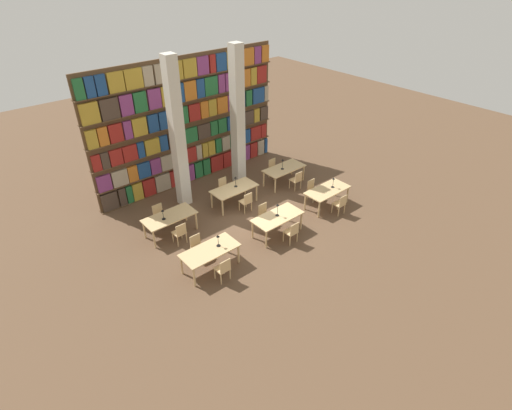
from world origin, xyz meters
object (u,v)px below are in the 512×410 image
reading_table_0 (210,252)px  chair_7 (159,215)px  chair_6 (180,232)px  reading_table_4 (234,190)px  desk_lamp_0 (218,239)px  desk_lamp_3 (163,213)px  pillar_left (177,136)px  reading_table_2 (327,191)px  chair_0 (223,269)px  desk_lamp_2 (333,181)px  desk_lamp_1 (278,208)px  chair_3 (265,214)px  chair_9 (224,187)px  reading_table_3 (170,218)px  chair_8 (246,201)px  pillar_center (238,118)px  desk_lamp_4 (236,180)px  reading_table_5 (284,170)px  chair_10 (296,180)px  reading_table_1 (277,218)px  chair_4 (340,204)px  desk_lamp_5 (283,162)px  chair_1 (197,246)px  chair_2 (292,232)px  chair_11 (274,168)px  chair_5 (313,189)px

reading_table_0 → chair_7: bearing=91.1°
chair_6 → reading_table_4: bearing=15.0°
desk_lamp_0 → desk_lamp_3: bearing=103.4°
pillar_left → reading_table_2: bearing=-42.6°
chair_0 → reading_table_2: bearing=8.0°
desk_lamp_2 → desk_lamp_1: bearing=-179.2°
reading_table_2 → desk_lamp_2: bearing=-1.9°
chair_0 → chair_6: 2.54m
chair_3 → chair_9: same height
reading_table_3 → chair_8: (3.08, -0.66, -0.22)m
pillar_center → chair_7: pillar_center is taller
chair_7 → desk_lamp_4: size_ratio=1.89×
desk_lamp_1 → reading_table_5: desk_lamp_1 is taller
reading_table_3 → chair_9: (3.08, 0.83, -0.22)m
reading_table_3 → chair_10: (5.88, -0.70, -0.22)m
desk_lamp_2 → chair_0: bearing=-172.5°
reading_table_1 → desk_lamp_4: size_ratio=4.13×
chair_3 → chair_8: bearing=-92.4°
reading_table_3 → reading_table_5: (5.83, 0.04, 0.00)m
chair_4 → desk_lamp_5: desk_lamp_5 is taller
chair_0 → pillar_center: bearing=47.4°
chair_0 → chair_10: bearing=23.8°
chair_1 → chair_4: same height
reading_table_1 → chair_6: 3.56m
chair_0 → reading_table_2: size_ratio=0.46×
pillar_left → chair_1: 4.45m
desk_lamp_4 → chair_2: bearing=-92.3°
desk_lamp_1 → chair_0: bearing=-165.8°
desk_lamp_2 → chair_6: (-6.20, 1.73, -0.60)m
reading_table_2 → reading_table_3: (-5.86, 2.47, 0.00)m
chair_11 → chair_5: bearing=88.4°
reading_table_2 → chair_11: bearing=89.6°
desk_lamp_1 → reading_table_2: bearing=1.1°
chair_4 → chair_6: bearing=157.1°
reading_table_1 → desk_lamp_3: desk_lamp_3 is taller
desk_lamp_0 → desk_lamp_4: bearing=43.8°
reading_table_0 → chair_0: size_ratio=2.19×
chair_0 → reading_table_5: bearing=29.7°
chair_0 → desk_lamp_3: (-0.25, 3.25, 0.57)m
reading_table_0 → chair_0: chair_0 is taller
reading_table_3 → reading_table_5: size_ratio=1.00×
reading_table_0 → reading_table_1: (2.99, -0.01, 0.00)m
pillar_left → chair_4: pillar_left is taller
pillar_center → chair_8: pillar_center is taller
reading_table_3 → chair_7: 0.77m
desk_lamp_1 → chair_6: (-3.07, 1.78, -0.64)m
reading_table_4 → chair_8: size_ratio=2.19×
chair_0 → chair_9: bearing=53.2°
chair_1 → reading_table_2: 5.89m
chair_2 → chair_10: size_ratio=1.00×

